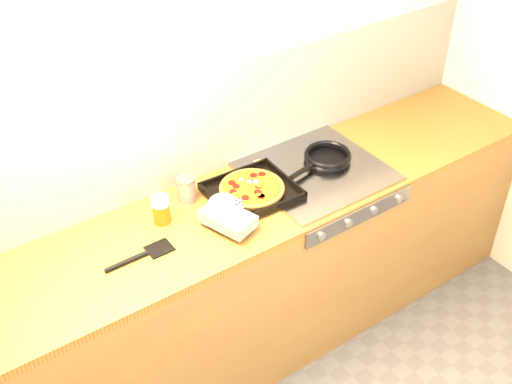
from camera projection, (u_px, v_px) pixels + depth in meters
room_shell at (197, 128)px, 2.78m from camera, size 3.20×3.20×3.20m
counter_run at (236, 282)px, 3.01m from camera, size 3.20×0.62×0.90m
stovetop at (316, 172)px, 2.94m from camera, size 0.60×0.56×0.02m
pizza_on_tray at (244, 196)px, 2.73m from camera, size 0.49×0.41×0.06m
frying_pan at (327, 157)px, 2.99m from camera, size 0.38×0.26×0.04m
tomato_can at (186, 190)px, 2.74m from camera, size 0.08×0.08×0.12m
juice_glass at (161, 210)px, 2.62m from camera, size 0.09×0.09×0.12m
wooden_spoon at (244, 171)px, 2.94m from camera, size 0.30×0.10×0.02m
black_spatula at (141, 256)px, 2.48m from camera, size 0.28×0.09×0.02m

